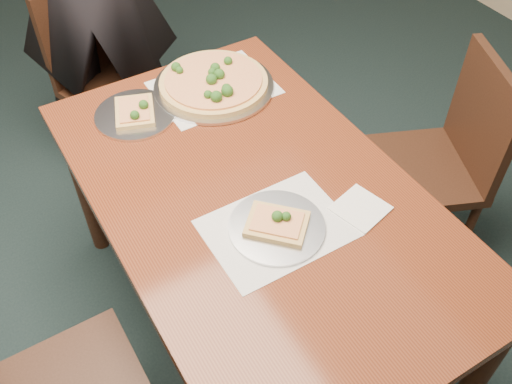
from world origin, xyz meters
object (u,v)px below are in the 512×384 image
slice_plate_far (135,113)px  chair_right (442,156)px  slice_plate_near (277,225)px  pizza_pan (214,83)px  dining_table (256,212)px  chair_far (107,71)px

slice_plate_far → chair_right: bearing=-28.7°
chair_right → slice_plate_near: chair_right is taller
chair_right → slice_plate_far: size_ratio=3.25×
chair_right → pizza_pan: 0.91m
dining_table → slice_plate_near: 0.19m
pizza_pan → slice_plate_near: size_ratio=1.57×
chair_far → slice_plate_near: chair_far is taller
dining_table → slice_plate_far: size_ratio=5.36×
slice_plate_near → dining_table: bearing=81.9°
dining_table → slice_plate_near: slice_plate_near is taller
dining_table → slice_plate_far: (-0.17, 0.53, 0.10)m
chair_far → chair_right: size_ratio=1.00×
dining_table → slice_plate_far: slice_plate_far is taller
pizza_pan → chair_right: bearing=-38.4°
chair_right → slice_plate_far: chair_right is taller
pizza_pan → slice_plate_near: bearing=-103.1°
chair_far → pizza_pan: size_ratio=2.07×
chair_right → dining_table: bearing=-68.0°
chair_far → pizza_pan: (0.22, -0.65, 0.26)m
chair_far → slice_plate_far: bearing=-116.5°
chair_right → chair_far: bearing=-119.7°
slice_plate_near → slice_plate_far: size_ratio=1.00×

